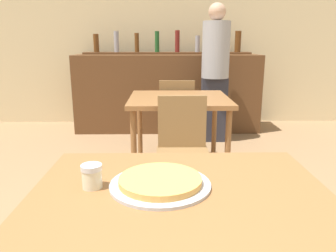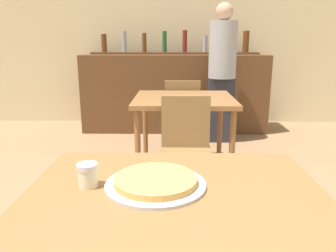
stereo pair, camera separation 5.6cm
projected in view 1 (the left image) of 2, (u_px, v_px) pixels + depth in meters
name	position (u px, v px, depth m)	size (l,w,h in m)	color
wall_back	(167.00, 32.00, 5.00)	(8.00, 0.05, 2.80)	beige
dining_table_near	(180.00, 209.00, 1.22)	(1.10, 0.82, 0.73)	brown
dining_table_far	(179.00, 107.00, 3.05)	(0.91, 0.87, 0.76)	brown
bar_counter	(167.00, 93.00, 4.73)	(2.60, 0.56, 1.08)	brown
bar_back_shelf	(170.00, 49.00, 4.71)	(2.39, 0.24, 0.34)	brown
chair_far_side_front	(183.00, 145.00, 2.51)	(0.40, 0.40, 0.86)	olive
chair_far_side_back	(176.00, 112.00, 3.68)	(0.40, 0.40, 0.86)	olive
pizza_tray	(160.00, 182.00, 1.23)	(0.38, 0.38, 0.04)	#B7B7BC
cheese_shaker	(92.00, 176.00, 1.21)	(0.08, 0.08, 0.09)	beige
person_standing	(215.00, 69.00, 4.08)	(0.34, 0.34, 1.71)	#2D2D38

